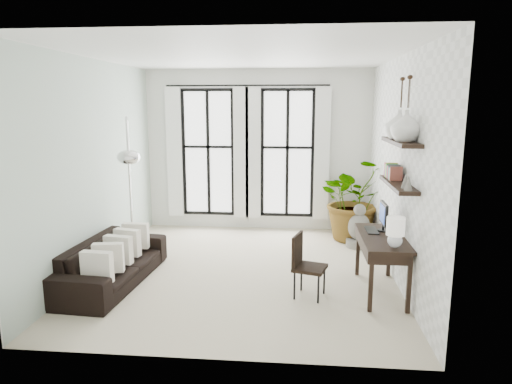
# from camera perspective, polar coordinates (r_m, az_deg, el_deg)

# --- Properties ---
(floor) EXTENTS (5.00, 5.00, 0.00)m
(floor) POSITION_cam_1_polar(r_m,az_deg,el_deg) (7.14, -1.61, -9.79)
(floor) COLOR beige
(floor) RESTS_ON ground
(ceiling) EXTENTS (5.00, 5.00, 0.00)m
(ceiling) POSITION_cam_1_polar(r_m,az_deg,el_deg) (6.71, -1.76, 16.71)
(ceiling) COLOR white
(ceiling) RESTS_ON wall_back
(wall_left) EXTENTS (0.00, 5.00, 5.00)m
(wall_left) POSITION_cam_1_polar(r_m,az_deg,el_deg) (7.35, -19.39, 3.09)
(wall_left) COLOR #AEC2B4
(wall_left) RESTS_ON floor
(wall_right) EXTENTS (0.00, 5.00, 5.00)m
(wall_right) POSITION_cam_1_polar(r_m,az_deg,el_deg) (6.84, 17.39, 2.67)
(wall_right) COLOR white
(wall_right) RESTS_ON floor
(wall_back) EXTENTS (4.50, 0.00, 4.50)m
(wall_back) POSITION_cam_1_polar(r_m,az_deg,el_deg) (9.21, 0.20, 5.18)
(wall_back) COLOR white
(wall_back) RESTS_ON floor
(windows) EXTENTS (3.26, 0.13, 2.65)m
(windows) POSITION_cam_1_polar(r_m,az_deg,el_deg) (9.16, -1.09, 4.89)
(windows) COLOR white
(windows) RESTS_ON wall_back
(wall_shelves) EXTENTS (0.25, 1.30, 0.60)m
(wall_shelves) POSITION_cam_1_polar(r_m,az_deg,el_deg) (6.20, 17.36, 3.05)
(wall_shelves) COLOR black
(wall_shelves) RESTS_ON wall_right
(sofa) EXTENTS (0.99, 2.19, 0.62)m
(sofa) POSITION_cam_1_polar(r_m,az_deg,el_deg) (6.88, -17.51, -8.34)
(sofa) COLOR black
(sofa) RESTS_ON floor
(throw_pillows) EXTENTS (0.40, 1.52, 0.40)m
(throw_pillows) POSITION_cam_1_polar(r_m,az_deg,el_deg) (6.79, -16.82, -6.90)
(throw_pillows) COLOR silver
(throw_pillows) RESTS_ON sofa
(plant) EXTENTS (1.70, 1.57, 1.56)m
(plant) POSITION_cam_1_polar(r_m,az_deg,el_deg) (8.72, 12.25, -0.85)
(plant) COLOR #2D7228
(plant) RESTS_ON floor
(desk) EXTENTS (0.57, 1.34, 1.19)m
(desk) POSITION_cam_1_polar(r_m,az_deg,el_deg) (6.29, 15.53, -5.98)
(desk) COLOR black
(desk) RESTS_ON floor
(desk_chair) EXTENTS (0.50, 0.50, 0.84)m
(desk_chair) POSITION_cam_1_polar(r_m,az_deg,el_deg) (6.13, 6.06, -8.63)
(desk_chair) COLOR black
(desk_chair) RESTS_ON floor
(arc_lamp) EXTENTS (0.73, 1.37, 2.35)m
(arc_lamp) POSITION_cam_1_polar(r_m,az_deg,el_deg) (7.03, -15.69, 4.70)
(arc_lamp) COLOR silver
(arc_lamp) RESTS_ON floor
(buddha) EXTENTS (0.44, 0.44, 0.79)m
(buddha) POSITION_cam_1_polar(r_m,az_deg,el_deg) (8.37, 12.75, -4.53)
(buddha) COLOR gray
(buddha) RESTS_ON floor
(vase_a) EXTENTS (0.37, 0.37, 0.38)m
(vase_a) POSITION_cam_1_polar(r_m,az_deg,el_deg) (5.87, 18.24, 7.87)
(vase_a) COLOR white
(vase_a) RESTS_ON shelf_upper
(vase_b) EXTENTS (0.37, 0.37, 0.38)m
(vase_b) POSITION_cam_1_polar(r_m,az_deg,el_deg) (6.26, 17.43, 8.07)
(vase_b) COLOR white
(vase_b) RESTS_ON shelf_upper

